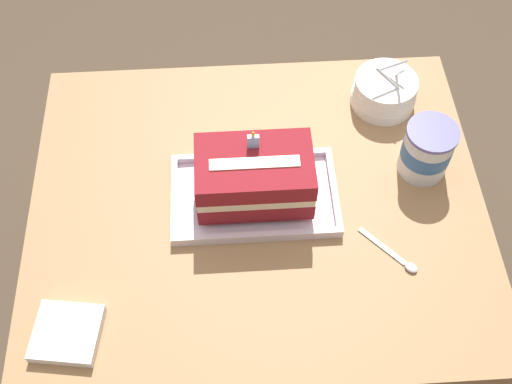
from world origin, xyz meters
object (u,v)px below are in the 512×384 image
Objects in this scene: birthday_cake at (254,176)px; napkin_pile at (67,333)px; serving_spoon_near_tray at (399,259)px; bowl_stack at (384,92)px; foil_tray at (254,196)px; ice_cream_tub at (427,150)px.

birthday_cake reaches higher than napkin_pile.
serving_spoon_near_tray is at bearing 10.48° from napkin_pile.
foil_tray is at bearing -141.41° from bowl_stack.
serving_spoon_near_tray is at bearing -30.39° from birthday_cake.
bowl_stack is 0.41m from serving_spoon_near_tray.
birthday_cake is 2.02× the size of serving_spoon_near_tray.
birthday_cake reaches higher than ice_cream_tub.
birthday_cake is at bearing 37.91° from napkin_pile.
bowl_stack reaches higher than ice_cream_tub.
napkin_pile is at bearing -142.09° from foil_tray.
napkin_pile is at bearing -142.09° from birthday_cake.
foil_tray is 0.40m from bowl_stack.
birthday_cake is at bearing -141.42° from bowl_stack.
birthday_cake reaches higher than foil_tray.
bowl_stack is (0.31, 0.25, 0.03)m from foil_tray.
napkin_pile is at bearing -169.52° from serving_spoon_near_tray.
birthday_cake is 0.45m from napkin_pile.
serving_spoon_near_tray is at bearing -95.04° from bowl_stack.
napkin_pile reaches higher than serving_spoon_near_tray.
ice_cream_tub is (0.36, 0.06, 0.06)m from foil_tray.
ice_cream_tub is at bearing 68.20° from serving_spoon_near_tray.
foil_tray is at bearing -90.00° from birthday_cake.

